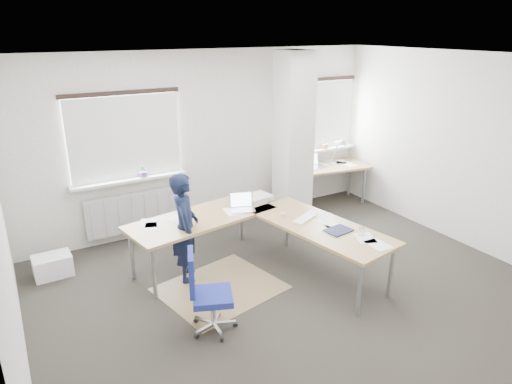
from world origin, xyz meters
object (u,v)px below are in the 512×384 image
desk_side (329,168)px  task_chair (210,309)px  desk_main (262,222)px  person (185,227)px

desk_side → task_chair: 4.23m
desk_side → task_chair: size_ratio=1.58×
desk_main → person: 1.00m
task_chair → person: size_ratio=0.66×
desk_main → desk_side: desk_side is taller
desk_main → task_chair: 1.51m
desk_main → desk_side: size_ratio=1.88×
desk_side → task_chair: desk_side is taller
desk_main → task_chair: bearing=-153.4°
task_chair → person: bearing=101.6°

